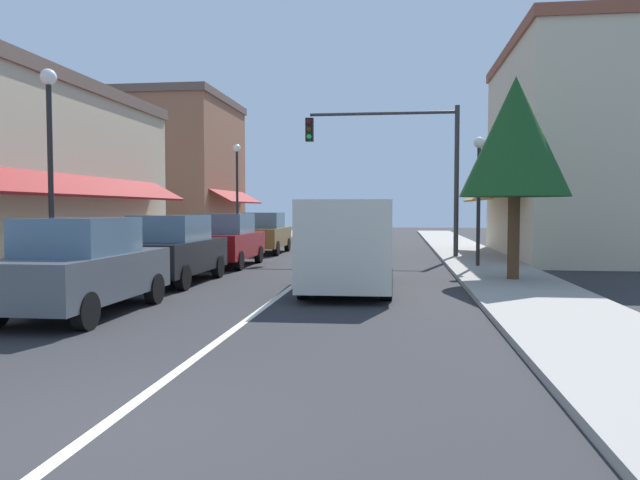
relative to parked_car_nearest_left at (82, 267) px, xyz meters
name	(u,v)px	position (x,y,z in m)	size (l,w,h in m)	color
ground_plane	(329,260)	(3.10, 12.37, -0.88)	(80.00, 80.00, 0.00)	#28282B
sidewalk_left	(189,257)	(-2.40, 12.37, -0.82)	(2.60, 56.00, 0.12)	gray
sidewalk_right	(477,260)	(8.60, 12.37, -0.82)	(2.60, 56.00, 0.12)	gray
lane_center_stripe	(329,260)	(3.10, 12.37, -0.88)	(0.14, 52.00, 0.01)	silver
storefront_right_block	(568,152)	(12.22, 14.37, 3.25)	(5.96, 10.20, 8.25)	beige
storefront_far_left	(184,171)	(-6.17, 22.37, 3.16)	(6.26, 8.20, 8.08)	#8E5B42
parked_car_nearest_left	(82,267)	(0.00, 0.00, 0.00)	(1.80, 4.11, 1.77)	#4C5156
parked_car_second_left	(172,249)	(-0.11, 4.70, 0.00)	(1.81, 4.12, 1.77)	black
parked_car_third_left	(226,240)	(-0.02, 9.42, 0.00)	(1.79, 4.10, 1.77)	maroon
parked_car_far_left	(264,233)	(-0.05, 15.29, 0.00)	(1.82, 4.12, 1.77)	brown
van_in_lane	(349,242)	(4.53, 4.02, 0.27)	(2.12, 5.23, 2.12)	beige
traffic_signal_mast_arm	(403,154)	(5.87, 13.22, 3.16)	(5.87, 0.50, 5.84)	#333333
street_lamp_left_near	(50,144)	(-2.05, 2.45, 2.50)	(0.36, 0.36, 5.05)	black
street_lamp_right_mid	(479,179)	(8.23, 9.40, 2.00)	(0.36, 0.36, 4.20)	black
street_lamp_left_far	(237,179)	(-2.07, 18.42, 2.50)	(0.36, 0.36, 5.05)	black
tree_right_near	(515,138)	(8.66, 5.79, 2.87)	(2.79, 2.79, 5.31)	#4C331E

